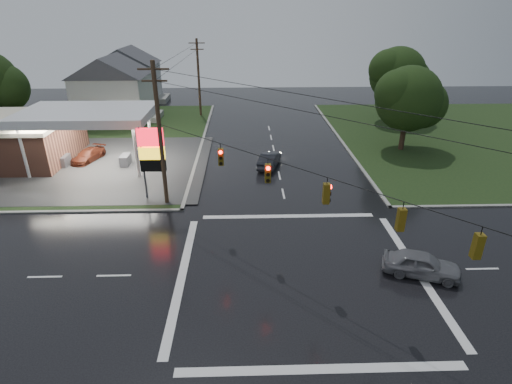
{
  "coord_description": "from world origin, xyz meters",
  "views": [
    {
      "loc": [
        -3.23,
        -19.39,
        14.32
      ],
      "look_at": [
        -2.49,
        4.94,
        3.0
      ],
      "focal_mm": 28.0,
      "sensor_mm": 36.0,
      "label": 1
    }
  ],
  "objects_px": {
    "pylon_sign": "(152,152)",
    "tree_ne_far": "(399,75)",
    "car_pump": "(88,155)",
    "gas_station": "(20,137)",
    "car_north": "(269,160)",
    "house_far": "(128,74)",
    "utility_pole_n": "(199,77)",
    "tree_ne_near": "(410,99)",
    "utility_pole_nw": "(160,134)",
    "car_crossing": "(422,264)",
    "house_near": "(113,88)"
  },
  "relations": [
    {
      "from": "pylon_sign",
      "to": "tree_ne_far",
      "type": "distance_m",
      "value": 36.35
    },
    {
      "from": "car_pump",
      "to": "tree_ne_far",
      "type": "bearing_deg",
      "value": 38.87
    },
    {
      "from": "gas_station",
      "to": "tree_ne_far",
      "type": "distance_m",
      "value": 45.29
    },
    {
      "from": "pylon_sign",
      "to": "car_pump",
      "type": "xyz_separation_m",
      "value": [
        -8.65,
        8.96,
        -3.39
      ]
    },
    {
      "from": "pylon_sign",
      "to": "tree_ne_far",
      "type": "height_order",
      "value": "tree_ne_far"
    },
    {
      "from": "gas_station",
      "to": "car_north",
      "type": "xyz_separation_m",
      "value": [
        24.88,
        -2.35,
        -1.83
      ]
    },
    {
      "from": "gas_station",
      "to": "house_far",
      "type": "xyz_separation_m",
      "value": [
        3.73,
        28.3,
        1.86
      ]
    },
    {
      "from": "car_north",
      "to": "tree_ne_far",
      "type": "bearing_deg",
      "value": -120.9
    },
    {
      "from": "house_far",
      "to": "pylon_sign",
      "type": "bearing_deg",
      "value": -73.02
    },
    {
      "from": "tree_ne_far",
      "to": "utility_pole_n",
      "type": "bearing_deg",
      "value": 171.45
    },
    {
      "from": "tree_ne_far",
      "to": "car_north",
      "type": "relative_size",
      "value": 2.24
    },
    {
      "from": "house_far",
      "to": "tree_ne_near",
      "type": "bearing_deg",
      "value": -35.77
    },
    {
      "from": "car_north",
      "to": "house_far",
      "type": "bearing_deg",
      "value": -39.13
    },
    {
      "from": "utility_pole_nw",
      "to": "car_pump",
      "type": "relative_size",
      "value": 2.58
    },
    {
      "from": "car_crossing",
      "to": "car_pump",
      "type": "xyz_separation_m",
      "value": [
        -26.14,
        19.92,
        -0.12
      ]
    },
    {
      "from": "house_far",
      "to": "car_crossing",
      "type": "height_order",
      "value": "house_far"
    },
    {
      "from": "car_pump",
      "to": "house_near",
      "type": "bearing_deg",
      "value": 113.27
    },
    {
      "from": "tree_ne_far",
      "to": "gas_station",
      "type": "bearing_deg",
      "value": -161.54
    },
    {
      "from": "utility_pole_nw",
      "to": "utility_pole_n",
      "type": "xyz_separation_m",
      "value": [
        0.0,
        28.5,
        -0.25
      ]
    },
    {
      "from": "house_near",
      "to": "house_far",
      "type": "bearing_deg",
      "value": 94.76
    },
    {
      "from": "car_north",
      "to": "car_pump",
      "type": "distance_m",
      "value": 18.47
    },
    {
      "from": "tree_ne_far",
      "to": "car_pump",
      "type": "relative_size",
      "value": 2.3
    },
    {
      "from": "tree_ne_near",
      "to": "car_crossing",
      "type": "xyz_separation_m",
      "value": [
        -7.15,
        -22.45,
        -4.82
      ]
    },
    {
      "from": "house_near",
      "to": "car_pump",
      "type": "bearing_deg",
      "value": -83.78
    },
    {
      "from": "utility_pole_n",
      "to": "tree_ne_near",
      "type": "relative_size",
      "value": 1.17
    },
    {
      "from": "utility_pole_n",
      "to": "tree_ne_far",
      "type": "relative_size",
      "value": 1.07
    },
    {
      "from": "tree_ne_far",
      "to": "house_far",
      "type": "bearing_deg",
      "value": 160.29
    },
    {
      "from": "gas_station",
      "to": "house_near",
      "type": "bearing_deg",
      "value": 73.83
    },
    {
      "from": "car_north",
      "to": "car_pump",
      "type": "height_order",
      "value": "car_north"
    },
    {
      "from": "gas_station",
      "to": "utility_pole_nw",
      "type": "bearing_deg",
      "value": -32.23
    },
    {
      "from": "gas_station",
      "to": "house_near",
      "type": "height_order",
      "value": "house_near"
    },
    {
      "from": "pylon_sign",
      "to": "utility_pole_nw",
      "type": "relative_size",
      "value": 0.55
    },
    {
      "from": "car_crossing",
      "to": "car_pump",
      "type": "relative_size",
      "value": 1.02
    },
    {
      "from": "tree_ne_near",
      "to": "pylon_sign",
      "type": "bearing_deg",
      "value": -154.99
    },
    {
      "from": "gas_station",
      "to": "tree_ne_far",
      "type": "xyz_separation_m",
      "value": [
        42.83,
        14.29,
        3.63
      ]
    },
    {
      "from": "utility_pole_nw",
      "to": "tree_ne_far",
      "type": "height_order",
      "value": "utility_pole_nw"
    },
    {
      "from": "tree_ne_far",
      "to": "utility_pole_nw",
      "type": "bearing_deg",
      "value": -137.41
    },
    {
      "from": "tree_ne_far",
      "to": "car_crossing",
      "type": "height_order",
      "value": "tree_ne_far"
    },
    {
      "from": "house_near",
      "to": "utility_pole_nw",
      "type": "bearing_deg",
      "value": -66.63
    },
    {
      "from": "tree_ne_far",
      "to": "car_pump",
      "type": "height_order",
      "value": "tree_ne_far"
    },
    {
      "from": "pylon_sign",
      "to": "house_near",
      "type": "bearing_deg",
      "value": 112.28
    },
    {
      "from": "utility_pole_n",
      "to": "house_near",
      "type": "relative_size",
      "value": 0.95
    },
    {
      "from": "gas_station",
      "to": "tree_ne_near",
      "type": "bearing_deg",
      "value": 3.3
    },
    {
      "from": "utility_pole_n",
      "to": "house_near",
      "type": "bearing_deg",
      "value": -170.09
    },
    {
      "from": "utility_pole_nw",
      "to": "tree_ne_far",
      "type": "relative_size",
      "value": 1.12
    },
    {
      "from": "tree_ne_far",
      "to": "car_north",
      "type": "xyz_separation_m",
      "value": [
        -17.95,
        -16.64,
        -5.46
      ]
    },
    {
      "from": "tree_ne_far",
      "to": "car_crossing",
      "type": "distance_m",
      "value": 36.33
    },
    {
      "from": "house_near",
      "to": "car_pump",
      "type": "distance_m",
      "value": 17.06
    },
    {
      "from": "car_pump",
      "to": "utility_pole_n",
      "type": "bearing_deg",
      "value": 79.56
    },
    {
      "from": "house_far",
      "to": "house_near",
      "type": "bearing_deg",
      "value": -85.24
    }
  ]
}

